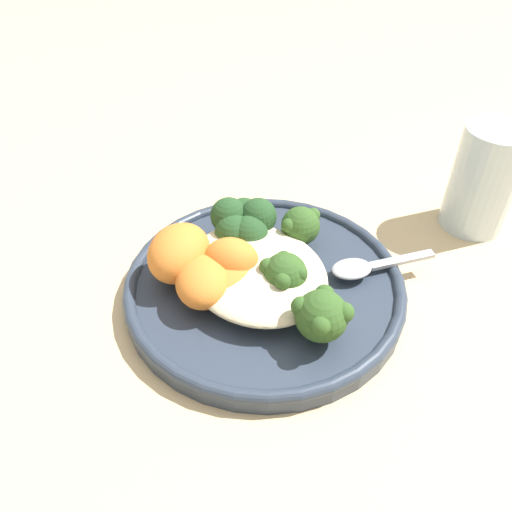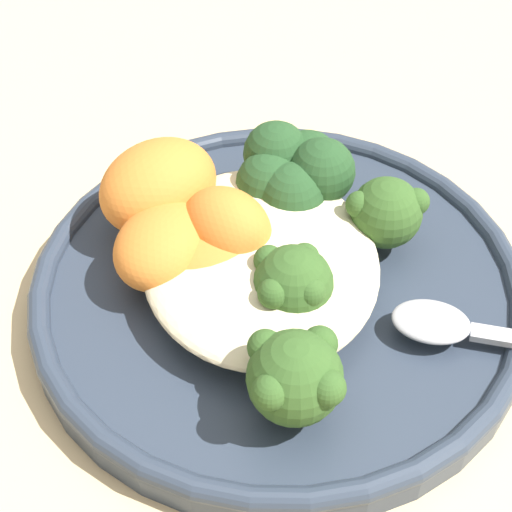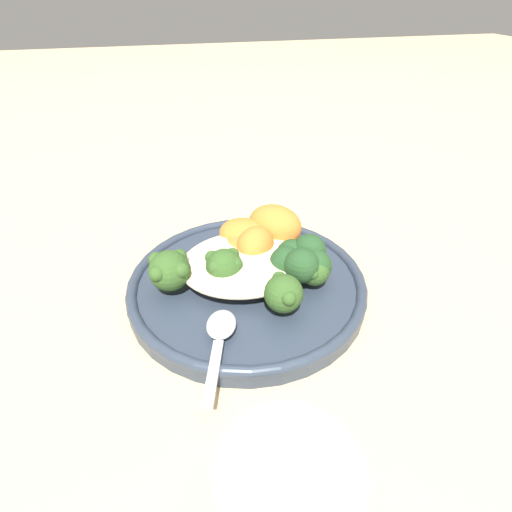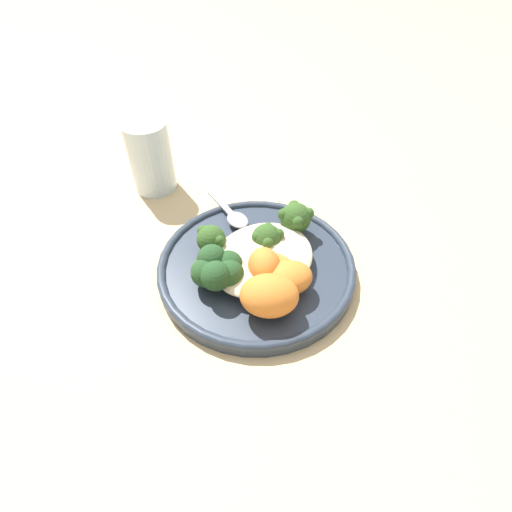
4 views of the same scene
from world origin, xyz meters
TOP-DOWN VIEW (x-y plane):
  - ground_plane at (0.00, 0.00)m, footprint 4.00×4.00m
  - plate at (0.00, -0.01)m, footprint 0.26×0.26m
  - quinoa_mound at (-0.00, -0.02)m, footprint 0.14×0.12m
  - broccoli_stalk_0 at (0.07, -0.02)m, footprint 0.13×0.07m
  - broccoli_stalk_1 at (0.02, -0.01)m, footprint 0.06×0.08m
  - broccoli_stalk_2 at (-0.02, 0.03)m, footprint 0.06×0.13m
  - broccoli_stalk_3 at (-0.05, 0.01)m, footprint 0.10×0.09m
  - sweet_potato_chunk_0 at (-0.05, -0.07)m, footprint 0.09×0.09m
  - sweet_potato_chunk_1 at (-0.02, -0.04)m, footprint 0.06×0.06m
  - sweet_potato_chunk_2 at (-0.01, -0.04)m, footprint 0.08×0.09m
  - sweet_potato_chunk_3 at (-0.01, -0.07)m, footprint 0.08×0.07m
  - kale_tuft at (-0.06, 0.00)m, footprint 0.06×0.07m
  - spoon at (0.04, 0.07)m, footprint 0.05×0.11m
  - water_glass at (0.04, 0.24)m, footprint 0.07×0.07m

SIDE VIEW (x-z plane):
  - ground_plane at x=0.00m, z-range 0.00..0.00m
  - plate at x=0.00m, z-range 0.00..0.02m
  - spoon at x=0.04m, z-range 0.02..0.03m
  - quinoa_mound at x=0.00m, z-range 0.02..0.05m
  - broccoli_stalk_3 at x=-0.05m, z-range 0.02..0.05m
  - sweet_potato_chunk_2 at x=-0.01m, z-range 0.02..0.05m
  - broccoli_stalk_2 at x=-0.02m, z-range 0.02..0.06m
  - sweet_potato_chunk_3 at x=-0.01m, z-range 0.02..0.06m
  - broccoli_stalk_1 at x=0.02m, z-range 0.02..0.06m
  - broccoli_stalk_0 at x=0.07m, z-range 0.02..0.06m
  - sweet_potato_chunk_1 at x=-0.02m, z-range 0.02..0.06m
  - kale_tuft at x=-0.06m, z-range 0.02..0.07m
  - sweet_potato_chunk_0 at x=-0.05m, z-range 0.02..0.07m
  - water_glass at x=0.04m, z-range 0.00..0.11m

